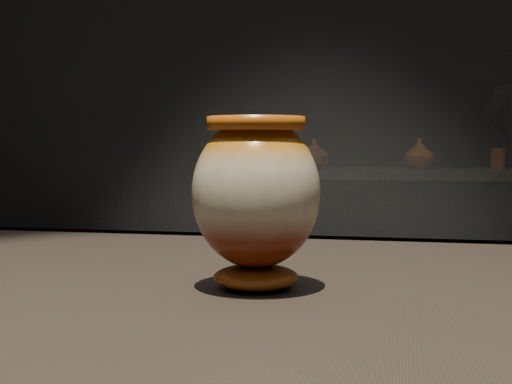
% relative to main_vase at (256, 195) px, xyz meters
% --- Properties ---
extents(main_vase, '(0.17, 0.17, 0.18)m').
position_rel_main_vase_xyz_m(main_vase, '(0.00, 0.00, 0.00)').
color(main_vase, '#691D09').
rests_on(main_vase, display_plinth).
extents(back_shelf, '(2.00, 0.60, 0.90)m').
position_rel_main_vase_xyz_m(back_shelf, '(0.12, 3.40, -0.36)').
color(back_shelf, black).
rests_on(back_shelf, ground).
extents(back_vase_left, '(0.19, 0.19, 0.17)m').
position_rel_main_vase_xyz_m(back_vase_left, '(-0.38, 3.40, -0.01)').
color(back_vase_left, '#963D15').
rests_on(back_vase_left, back_shelf).
extents(back_vase_mid, '(0.21, 0.21, 0.17)m').
position_rel_main_vase_xyz_m(back_vase_mid, '(0.22, 3.34, -0.01)').
color(back_vase_mid, '#691D09').
rests_on(back_vase_mid, back_shelf).
extents(back_vase_right, '(0.08, 0.08, 0.12)m').
position_rel_main_vase_xyz_m(back_vase_right, '(0.64, 3.40, -0.04)').
color(back_vase_right, '#963D15').
rests_on(back_vase_right, back_shelf).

